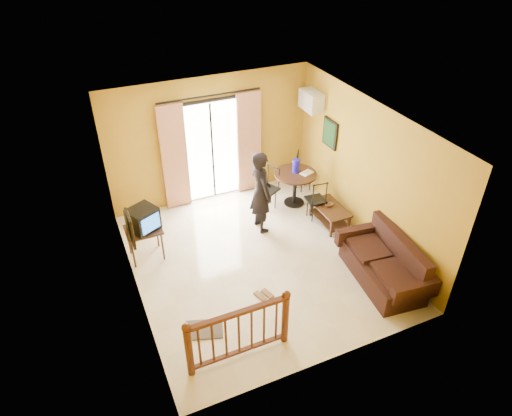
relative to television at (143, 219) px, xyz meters
name	(u,v)px	position (x,y,z in m)	size (l,w,h in m)	color
ground	(258,260)	(1.87, -0.95, -0.87)	(5.00, 5.00, 0.00)	beige
room_shell	(258,183)	(1.87, -0.95, 0.83)	(5.00, 5.00, 5.00)	white
balcony_door	(212,150)	(1.87, 1.48, 0.31)	(2.25, 0.14, 2.46)	black
tv_table	(144,232)	(-0.03, 0.00, -0.30)	(0.66, 0.55, 0.65)	black
television	(143,219)	(0.00, 0.00, 0.00)	(0.63, 0.60, 0.44)	black
picture_left	(130,229)	(-0.35, -1.15, 0.68)	(0.05, 0.42, 0.52)	black
dining_table	(295,180)	(3.41, 0.51, -0.26)	(0.93, 0.93, 0.77)	black
water_jug	(296,166)	(3.44, 0.56, 0.05)	(0.16, 0.16, 0.30)	#1C16D3
serving_tray	(307,173)	(3.63, 0.41, -0.09)	(0.28, 0.18, 0.02)	#F1E7CE
dining_chairs	(295,204)	(3.41, 0.46, -0.87)	(1.62, 1.61, 0.95)	black
air_conditioner	(311,101)	(3.96, 1.00, 1.28)	(0.31, 0.60, 0.40)	white
botanical_print	(330,133)	(4.08, 0.35, 0.78)	(0.05, 0.50, 0.60)	black
coffee_table	(330,212)	(3.72, -0.48, -0.60)	(0.52, 0.93, 0.41)	black
bowl	(329,204)	(3.72, -0.41, -0.43)	(0.18, 0.18, 0.06)	brown
sofa	(385,265)	(3.72, -2.33, -0.55)	(1.03, 1.91, 0.87)	black
standing_person	(261,192)	(2.34, -0.03, 0.00)	(0.64, 0.42, 1.75)	black
stair_balustrade	(239,330)	(0.72, -2.85, -0.31)	(1.63, 0.13, 1.04)	#471E0F
doormat	(204,329)	(0.38, -2.16, -0.86)	(0.60, 0.40, 0.02)	#504640
sandals	(264,295)	(1.58, -1.85, -0.86)	(0.31, 0.27, 0.03)	brown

